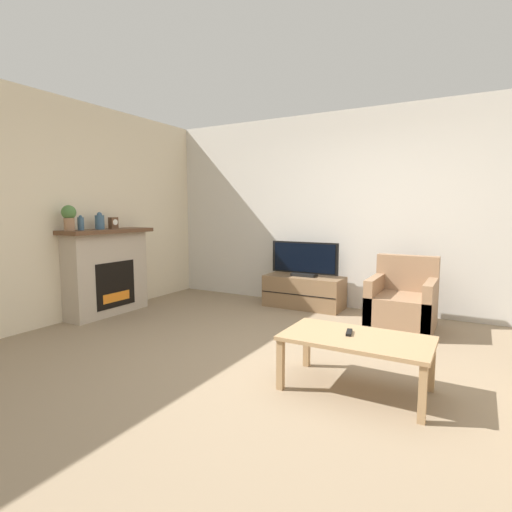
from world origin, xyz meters
name	(u,v)px	position (x,y,z in m)	size (l,w,h in m)	color
ground_plane	(297,371)	(0.00, 0.00, 0.00)	(24.00, 24.00, 0.00)	#89755B
wall_back	(371,211)	(0.00, 2.42, 1.35)	(12.00, 0.06, 2.70)	beige
wall_left	(58,211)	(-3.12, 0.00, 1.35)	(0.06, 12.00, 2.70)	beige
fireplace	(107,271)	(-2.93, 0.52, 0.57)	(0.44, 1.23, 1.12)	#B7A893
mantel_vase_left	(81,223)	(-2.91, 0.15, 1.20)	(0.07, 0.07, 0.18)	#385670
mantel_vase_centre_left	(100,222)	(-2.91, 0.42, 1.22)	(0.11, 0.11, 0.22)	#385670
mantel_clock	(113,223)	(-2.91, 0.64, 1.19)	(0.08, 0.11, 0.15)	brown
potted_plant	(69,216)	(-2.91, -0.01, 1.29)	(0.17, 0.17, 0.30)	#936B4C
tv_stand	(304,292)	(-0.82, 2.12, 0.22)	(1.09, 0.48, 0.44)	brown
tv	(304,260)	(-0.82, 2.11, 0.66)	(0.97, 0.18, 0.48)	black
armchair	(402,305)	(0.56, 1.72, 0.27)	(0.70, 0.76, 0.82)	#937051
coffee_table	(356,343)	(0.53, -0.12, 0.37)	(1.08, 0.61, 0.42)	#A37F56
remote	(349,332)	(0.46, -0.08, 0.43)	(0.07, 0.16, 0.02)	black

